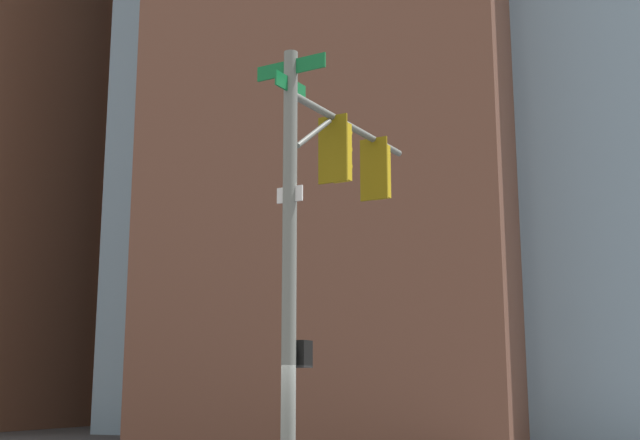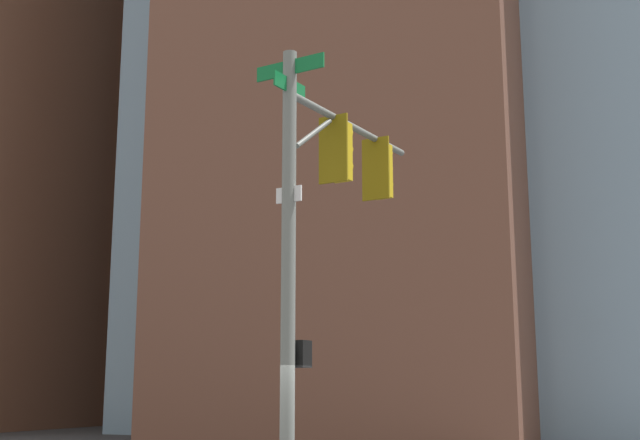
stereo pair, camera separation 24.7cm
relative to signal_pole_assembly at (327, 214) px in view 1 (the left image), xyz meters
The scene contains 2 objects.
signal_pole_assembly is the anchor object (origin of this frame).
building_brick_farside 55.18m from the signal_pole_assembly, 137.63° to the right, with size 19.39×19.33×46.15m, color brown.
Camera 1 is at (11.68, 5.37, 2.18)m, focal length 47.01 mm.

